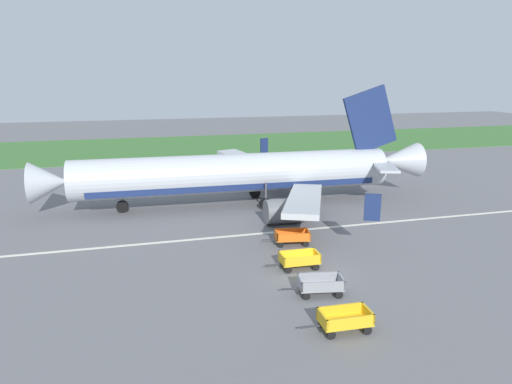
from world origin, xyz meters
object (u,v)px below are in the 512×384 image
Objects in this scene: baggage_cart_fourth_in_row at (292,237)px; baggage_cart_second_in_row at (320,285)px; airplane at (245,174)px; baggage_cart_nearest at (345,320)px; baggage_cart_third_in_row at (299,260)px.

baggage_cart_second_in_row is at bearing -98.12° from baggage_cart_fourth_in_row.
airplane is at bearing 93.18° from baggage_cart_fourth_in_row.
airplane reaches higher than baggage_cart_second_in_row.
baggage_cart_nearest and baggage_cart_third_in_row have the same top height.
baggage_cart_second_in_row is at bearing -92.14° from baggage_cart_third_in_row.
baggage_cart_fourth_in_row is (1.17, 8.18, 0.00)m from baggage_cart_second_in_row.
airplane is at bearing 88.52° from baggage_cart_second_in_row.
airplane is 10.51× the size of baggage_cart_nearest.
baggage_cart_third_in_row is 4.44m from baggage_cart_fourth_in_row.
airplane is 12.00m from baggage_cart_fourth_in_row.
baggage_cart_nearest is 4.02m from baggage_cart_second_in_row.
baggage_cart_nearest is 0.99× the size of baggage_cart_second_in_row.
baggage_cart_fourth_in_row is at bearing -86.82° from airplane.
airplane is 10.37× the size of baggage_cart_second_in_row.
baggage_cart_second_in_row is 1.02× the size of baggage_cart_third_in_row.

